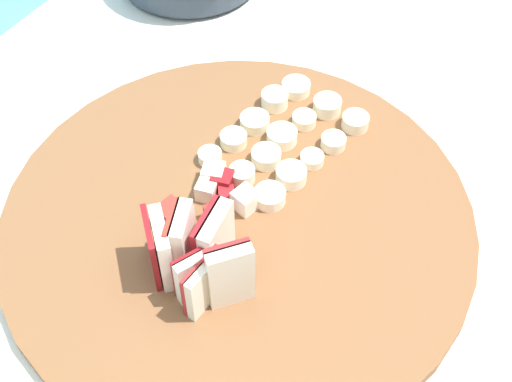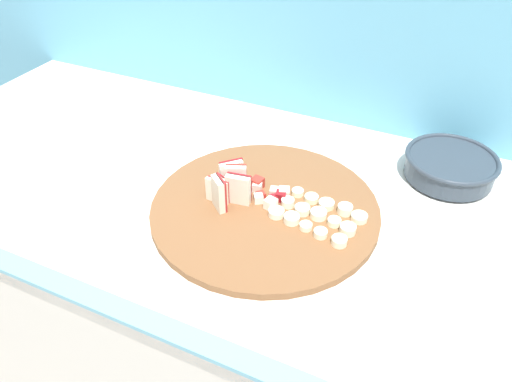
# 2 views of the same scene
# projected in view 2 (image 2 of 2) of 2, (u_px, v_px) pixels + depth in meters

# --- Properties ---
(tiled_countertop) EXTENTS (1.52, 0.70, 0.88)m
(tiled_countertop) POSITION_uv_depth(u_px,v_px,m) (225.00, 324.00, 1.25)
(tiled_countertop) COLOR silver
(tiled_countertop) RESTS_ON ground
(tile_backsplash) EXTENTS (2.40, 0.04, 1.43)m
(tile_backsplash) POSITION_uv_depth(u_px,v_px,m) (284.00, 159.00, 1.35)
(tile_backsplash) COLOR #5BA3C1
(tile_backsplash) RESTS_ON ground
(cutting_board) EXTENTS (0.43, 0.43, 0.01)m
(cutting_board) POSITION_uv_depth(u_px,v_px,m) (265.00, 209.00, 0.92)
(cutting_board) COLOR brown
(cutting_board) RESTS_ON tiled_countertop
(apple_wedge_fan) EXTENTS (0.08, 0.10, 0.07)m
(apple_wedge_fan) POSITION_uv_depth(u_px,v_px,m) (229.00, 186.00, 0.91)
(apple_wedge_fan) COLOR #A32323
(apple_wedge_fan) RESTS_ON cutting_board
(apple_dice_pile) EXTENTS (0.08, 0.07, 0.02)m
(apple_dice_pile) POSITION_uv_depth(u_px,v_px,m) (269.00, 193.00, 0.93)
(apple_dice_pile) COLOR beige
(apple_dice_pile) RESTS_ON cutting_board
(banana_slice_rows) EXTENTS (0.17, 0.12, 0.02)m
(banana_slice_rows) POSITION_uv_depth(u_px,v_px,m) (319.00, 215.00, 0.88)
(banana_slice_rows) COLOR white
(banana_slice_rows) RESTS_ON cutting_board
(ceramic_bowl) EXTENTS (0.18, 0.18, 0.05)m
(ceramic_bowl) POSITION_uv_depth(u_px,v_px,m) (450.00, 166.00, 0.99)
(ceramic_bowl) COLOR #2D3842
(ceramic_bowl) RESTS_ON tiled_countertop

